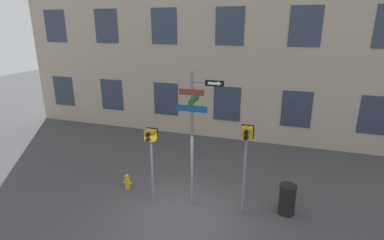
% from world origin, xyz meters
% --- Properties ---
extents(ground_plane, '(60.00, 60.00, 0.00)m').
position_xyz_m(ground_plane, '(0.00, 0.00, 0.00)').
color(ground_plane, '#424244').
extents(building_facade, '(24.00, 0.63, 11.56)m').
position_xyz_m(building_facade, '(-0.00, 7.47, 5.78)').
color(building_facade, tan).
rests_on(building_facade, ground_plane).
extents(street_sign_pole, '(1.48, 1.07, 4.54)m').
position_xyz_m(street_sign_pole, '(0.28, 0.63, 2.77)').
color(street_sign_pole, slate).
rests_on(street_sign_pole, ground_plane).
extents(pedestrian_signal_left, '(0.40, 0.40, 2.67)m').
position_xyz_m(pedestrian_signal_left, '(-1.12, 0.39, 2.10)').
color(pedestrian_signal_left, slate).
rests_on(pedestrian_signal_left, ground_plane).
extents(pedestrian_signal_right, '(0.38, 0.40, 2.98)m').
position_xyz_m(pedestrian_signal_right, '(1.89, 0.71, 2.32)').
color(pedestrian_signal_right, slate).
rests_on(pedestrian_signal_right, ground_plane).
extents(fire_hydrant, '(0.36, 0.20, 0.59)m').
position_xyz_m(fire_hydrant, '(-2.42, 0.93, 0.28)').
color(fire_hydrant, gold).
rests_on(fire_hydrant, ground_plane).
extents(trash_bin, '(0.55, 0.55, 1.01)m').
position_xyz_m(trash_bin, '(3.24, 1.15, 0.51)').
color(trash_bin, black).
rests_on(trash_bin, ground_plane).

